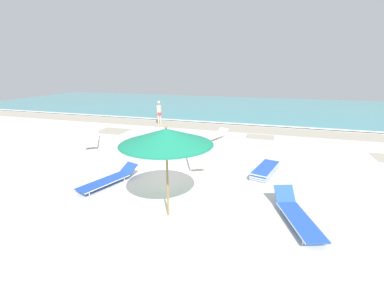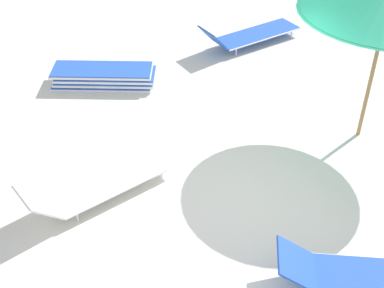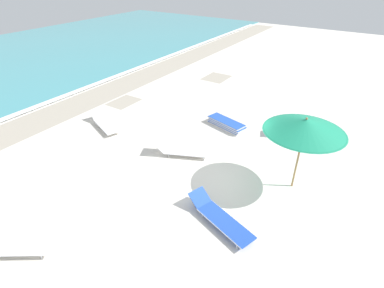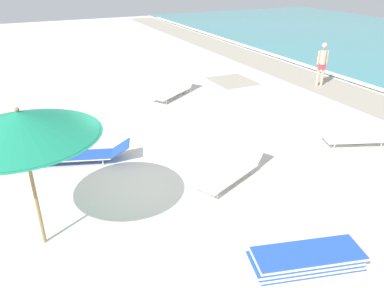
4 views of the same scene
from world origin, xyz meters
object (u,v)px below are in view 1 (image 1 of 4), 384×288
(lounger_stack, at_px, (265,171))
(sun_lounger_near_water_left, at_px, (195,159))
(beach_umbrella, at_px, (166,137))
(sun_lounger_mid_beach_solo, at_px, (297,215))
(sun_lounger_beside_umbrella, at_px, (109,179))
(beachgoer_wading_adult, at_px, (159,111))
(sun_lounger_near_water_right, at_px, (92,140))
(sun_lounger_under_umbrella, at_px, (215,136))

(lounger_stack, bearing_deg, sun_lounger_near_water_left, -172.72)
(beach_umbrella, xyz_separation_m, sun_lounger_mid_beach_solo, (3.46, 0.72, -2.10))
(sun_lounger_beside_umbrella, bearing_deg, sun_lounger_mid_beach_solo, 13.98)
(sun_lounger_near_water_left, bearing_deg, beachgoer_wading_adult, 100.24)
(lounger_stack, xyz_separation_m, sun_lounger_beside_umbrella, (-5.37, -2.57, 0.04))
(beach_umbrella, height_order, lounger_stack, beach_umbrella)
(beach_umbrella, bearing_deg, sun_lounger_near_water_right, 141.07)
(sun_lounger_mid_beach_solo, height_order, beachgoer_wading_adult, beachgoer_wading_adult)
(beach_umbrella, height_order, sun_lounger_under_umbrella, beach_umbrella)
(sun_lounger_beside_umbrella, distance_m, sun_lounger_mid_beach_solo, 6.31)
(sun_lounger_near_water_left, bearing_deg, sun_lounger_under_umbrella, 66.23)
(beachgoer_wading_adult, bearing_deg, lounger_stack, -115.72)
(beachgoer_wading_adult, bearing_deg, sun_lounger_near_water_left, -127.66)
(lounger_stack, bearing_deg, beachgoer_wading_adult, 151.36)
(beach_umbrella, distance_m, beachgoer_wading_adult, 12.68)
(sun_lounger_mid_beach_solo, bearing_deg, beach_umbrella, 172.48)
(sun_lounger_beside_umbrella, xyz_separation_m, sun_lounger_near_water_right, (-3.93, 4.19, 0.01))
(sun_lounger_under_umbrella, distance_m, sun_lounger_near_water_left, 4.26)
(beachgoer_wading_adult, bearing_deg, sun_lounger_near_water_right, -175.07)
(sun_lounger_near_water_right, bearing_deg, sun_lounger_under_umbrella, -8.12)
(lounger_stack, height_order, sun_lounger_under_umbrella, sun_lounger_under_umbrella)
(sun_lounger_near_water_left, relative_size, sun_lounger_mid_beach_solo, 0.94)
(beach_umbrella, bearing_deg, beachgoer_wading_adult, 115.19)
(sun_lounger_under_umbrella, bearing_deg, sun_lounger_near_water_left, -68.15)
(lounger_stack, distance_m, sun_lounger_under_umbrella, 5.58)
(beach_umbrella, xyz_separation_m, lounger_stack, (2.55, 3.83, -2.15))
(lounger_stack, distance_m, sun_lounger_near_water_right, 9.44)
(beach_umbrella, xyz_separation_m, sun_lounger_beside_umbrella, (-2.82, 1.26, -2.11))
(sun_lounger_near_water_left, bearing_deg, sun_lounger_near_water_right, 145.05)
(sun_lounger_beside_umbrella, distance_m, sun_lounger_near_water_right, 5.75)
(sun_lounger_beside_umbrella, bearing_deg, sun_lounger_near_water_left, 70.81)
(sun_lounger_beside_umbrella, bearing_deg, beach_umbrella, -5.24)
(sun_lounger_beside_umbrella, bearing_deg, sun_lounger_near_water_right, 152.07)
(sun_lounger_near_water_right, height_order, beachgoer_wading_adult, beachgoer_wading_adult)
(sun_lounger_under_umbrella, xyz_separation_m, sun_lounger_near_water_left, (0.02, -4.26, 0.01))
(sun_lounger_under_umbrella, bearing_deg, beach_umbrella, -65.07)
(beachgoer_wading_adult, bearing_deg, beach_umbrella, -136.78)
(lounger_stack, xyz_separation_m, sun_lounger_near_water_right, (-9.30, 1.62, 0.05))
(sun_lounger_mid_beach_solo, bearing_deg, beachgoer_wading_adult, 110.25)
(lounger_stack, relative_size, sun_lounger_near_water_right, 0.90)
(beach_umbrella, relative_size, sun_lounger_near_water_left, 1.17)
(beach_umbrella, xyz_separation_m, beachgoer_wading_adult, (-5.37, 11.41, -1.31))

